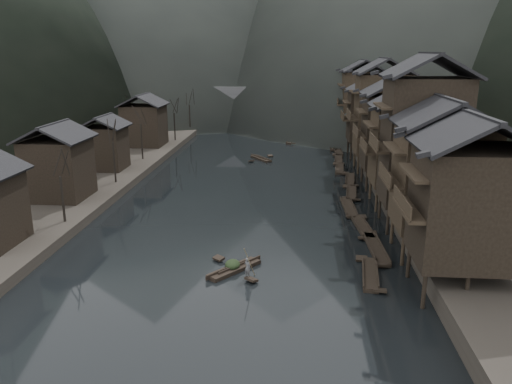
# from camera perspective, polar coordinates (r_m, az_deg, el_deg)

# --- Properties ---
(water) EXTENTS (300.00, 300.00, 0.00)m
(water) POSITION_cam_1_polar(r_m,az_deg,el_deg) (44.97, -2.67, -5.97)
(water) COLOR black
(water) RESTS_ON ground
(right_bank) EXTENTS (40.00, 200.00, 1.80)m
(right_bank) POSITION_cam_1_polar(r_m,az_deg,el_deg) (88.02, 24.23, 4.13)
(right_bank) COLOR #2D2823
(right_bank) RESTS_ON ground
(left_bank) EXTENTS (40.00, 200.00, 1.20)m
(left_bank) POSITION_cam_1_polar(r_m,az_deg,el_deg) (92.30, -21.52, 4.72)
(left_bank) COLOR #2D2823
(left_bank) RESTS_ON ground
(stilt_houses) EXTENTS (9.00, 67.60, 16.77)m
(stilt_houses) POSITION_cam_1_polar(r_m,az_deg,el_deg) (62.62, 15.66, 8.22)
(stilt_houses) COLOR black
(stilt_houses) RESTS_ON ground
(left_houses) EXTENTS (8.10, 53.20, 8.73)m
(left_houses) POSITION_cam_1_polar(r_m,az_deg,el_deg) (67.66, -18.08, 5.69)
(left_houses) COLOR black
(left_houses) RESTS_ON left_bank
(bare_trees) EXTENTS (3.77, 73.61, 7.54)m
(bare_trees) POSITION_cam_1_polar(r_m,az_deg,el_deg) (71.65, -13.79, 7.24)
(bare_trees) COLOR black
(bare_trees) RESTS_ON left_bank
(moored_sampans) EXTENTS (3.18, 66.08, 0.47)m
(moored_sampans) POSITION_cam_1_polar(r_m,az_deg,el_deg) (67.85, 10.09, 1.54)
(moored_sampans) COLOR black
(moored_sampans) RESTS_ON water
(midriver_boats) EXTENTS (12.22, 41.50, 0.45)m
(midriver_boats) POSITION_cam_1_polar(r_m,az_deg,el_deg) (99.00, 1.22, 6.29)
(midriver_boats) COLOR black
(midriver_boats) RESTS_ON water
(stone_bridge) EXTENTS (40.00, 6.00, 9.00)m
(stone_bridge) POSITION_cam_1_polar(r_m,az_deg,el_deg) (114.11, 1.90, 10.05)
(stone_bridge) COLOR #4C4C4F
(stone_bridge) RESTS_ON ground
(hero_sampan) EXTENTS (4.15, 4.79, 0.44)m
(hero_sampan) POSITION_cam_1_polar(r_m,az_deg,el_deg) (39.73, -2.51, -8.72)
(hero_sampan) COLOR black
(hero_sampan) RESTS_ON water
(cargo_heap) EXTENTS (1.20, 1.57, 0.72)m
(cargo_heap) POSITION_cam_1_polar(r_m,az_deg,el_deg) (39.69, -2.71, -7.81)
(cargo_heap) COLOR black
(cargo_heap) RESTS_ON hero_sampan
(boatman) EXTENTS (0.69, 0.66, 1.59)m
(boatman) POSITION_cam_1_polar(r_m,az_deg,el_deg) (37.85, -0.98, -8.29)
(boatman) COLOR #5C5D5F
(boatman) RESTS_ON hero_sampan
(bamboo_pole) EXTENTS (0.76, 2.10, 3.31)m
(bamboo_pole) POSITION_cam_1_polar(r_m,az_deg,el_deg) (36.90, -0.68, -4.83)
(bamboo_pole) COLOR #8C7A51
(bamboo_pole) RESTS_ON boatman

